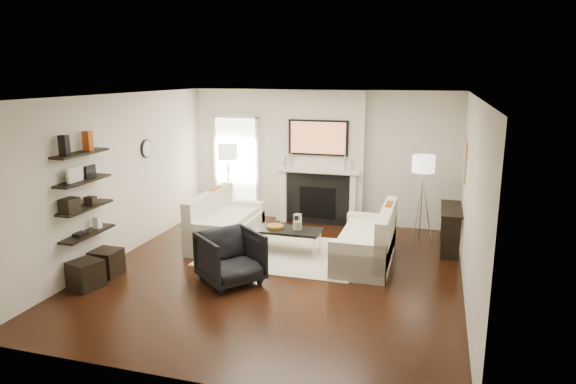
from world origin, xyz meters
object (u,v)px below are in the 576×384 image
(loveseat_right_base, at_px, (365,250))
(ottoman_near, at_px, (107,263))
(loveseat_left_base, at_px, (227,232))
(armchair, at_px, (230,255))
(coffee_table, at_px, (289,230))
(lamp_right_shade, at_px, (424,164))
(lamp_left_shade, at_px, (228,152))

(loveseat_right_base, xyz_separation_m, ottoman_near, (-3.70, -1.66, -0.01))
(loveseat_left_base, xyz_separation_m, armchair, (0.76, -1.63, 0.21))
(loveseat_right_base, height_order, coffee_table, same)
(coffee_table, height_order, lamp_right_shade, lamp_right_shade)
(loveseat_right_base, bearing_deg, loveseat_left_base, 174.28)
(loveseat_right_base, bearing_deg, armchair, -142.26)
(loveseat_right_base, distance_m, lamp_left_shade, 3.73)
(armchair, relative_size, lamp_left_shade, 2.10)
(lamp_right_shade, bearing_deg, ottoman_near, -146.56)
(armchair, bearing_deg, lamp_left_shade, 63.14)
(coffee_table, height_order, armchair, armchair)
(lamp_left_shade, bearing_deg, armchair, -66.93)
(armchair, relative_size, lamp_right_shade, 2.10)
(loveseat_right_base, xyz_separation_m, armchair, (-1.78, -1.38, 0.21))
(lamp_left_shade, xyz_separation_m, ottoman_near, (-0.62, -3.35, -1.25))
(loveseat_right_base, bearing_deg, lamp_left_shade, 151.25)
(armchair, xyz_separation_m, lamp_left_shade, (-1.31, 3.07, 1.03))
(coffee_table, relative_size, armchair, 1.31)
(lamp_left_shade, bearing_deg, loveseat_left_base, -69.12)
(armchair, distance_m, ottoman_near, 1.96)
(lamp_right_shade, bearing_deg, lamp_left_shade, 174.66)
(coffee_table, relative_size, ottoman_near, 2.75)
(ottoman_near, bearing_deg, loveseat_left_base, 58.57)
(loveseat_left_base, distance_m, lamp_right_shade, 3.73)
(lamp_right_shade, distance_m, ottoman_near, 5.56)
(loveseat_right_base, bearing_deg, coffee_table, 176.12)
(armchair, height_order, ottoman_near, armchair)
(lamp_right_shade, xyz_separation_m, ottoman_near, (-4.52, -2.99, -1.25))
(coffee_table, xyz_separation_m, lamp_right_shade, (2.13, 1.24, 1.05))
(lamp_left_shade, bearing_deg, lamp_right_shade, -5.34)
(ottoman_near, bearing_deg, armchair, 8.34)
(armchair, distance_m, lamp_left_shade, 3.49)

